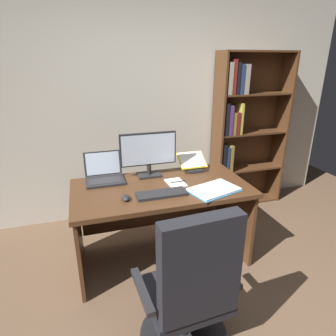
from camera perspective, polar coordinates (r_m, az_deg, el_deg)
name	(u,v)px	position (r m, az deg, el deg)	size (l,w,h in m)	color
wall_back	(150,102)	(3.46, -3.59, 12.89)	(4.81, 0.12, 2.71)	beige
desk	(159,203)	(2.73, -1.75, -6.96)	(1.56, 0.81, 0.76)	#4C2D19
bookshelf	(241,133)	(3.75, 14.17, 6.82)	(0.93, 0.29, 1.92)	#4C2D19
office_chair	(190,297)	(1.95, 4.44, -23.99)	(0.63, 0.60, 1.06)	#232326
monitor	(148,154)	(2.74, -3.88, 2.79)	(0.54, 0.16, 0.43)	#232326
laptop	(104,175)	(2.74, -12.44, -1.36)	(0.34, 0.30, 0.25)	#232326
keyboard	(162,194)	(2.41, -1.28, -5.13)	(0.42, 0.15, 0.02)	#232326
computer_mouse	(126,198)	(2.35, -8.38, -5.83)	(0.06, 0.10, 0.04)	#232326
reading_stand_with_book	(193,162)	(2.97, 4.87, 1.22)	(0.28, 0.26, 0.15)	#232326
open_binder	(214,190)	(2.51, 9.10, -4.24)	(0.48, 0.39, 0.02)	#2D84C6
notepad	(176,183)	(2.63, 1.54, -2.94)	(0.15, 0.21, 0.01)	white
pen	(178,182)	(2.63, 1.95, -2.71)	(0.01, 0.01, 0.14)	black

